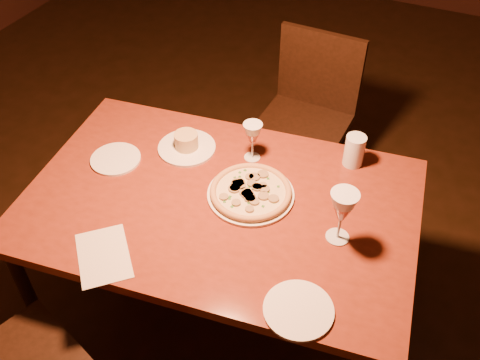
% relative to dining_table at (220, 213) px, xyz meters
% --- Properties ---
extents(floor, '(7.00, 7.00, 0.00)m').
position_rel_dining_table_xyz_m(floor, '(0.22, -0.01, -0.67)').
color(floor, black).
rests_on(floor, ground).
extents(dining_table, '(1.46, 1.03, 0.73)m').
position_rel_dining_table_xyz_m(dining_table, '(0.00, 0.00, 0.00)').
color(dining_table, maroon).
rests_on(dining_table, floor).
extents(chair_far, '(0.44, 0.44, 0.87)m').
position_rel_dining_table_xyz_m(chair_far, '(0.02, 0.93, -0.17)').
color(chair_far, black).
rests_on(chair_far, floor).
extents(pizza_plate, '(0.31, 0.31, 0.03)m').
position_rel_dining_table_xyz_m(pizza_plate, '(0.09, 0.07, 0.08)').
color(pizza_plate, white).
rests_on(pizza_plate, dining_table).
extents(ramekin_saucer, '(0.22, 0.22, 0.07)m').
position_rel_dining_table_xyz_m(ramekin_saucer, '(-0.24, 0.20, 0.09)').
color(ramekin_saucer, white).
rests_on(ramekin_saucer, dining_table).
extents(wine_glass_far, '(0.07, 0.07, 0.16)m').
position_rel_dining_table_xyz_m(wine_glass_far, '(0.01, 0.26, 0.14)').
color(wine_glass_far, '#B4584B').
rests_on(wine_glass_far, dining_table).
extents(wine_glass_right, '(0.09, 0.09, 0.20)m').
position_rel_dining_table_xyz_m(wine_glass_right, '(0.43, 0.01, 0.16)').
color(wine_glass_right, '#B4584B').
rests_on(wine_glass_right, dining_table).
extents(water_tumbler, '(0.07, 0.07, 0.12)m').
position_rel_dining_table_xyz_m(water_tumbler, '(0.37, 0.38, 0.13)').
color(water_tumbler, silver).
rests_on(water_tumbler, dining_table).
extents(side_plate_left, '(0.19, 0.19, 0.01)m').
position_rel_dining_table_xyz_m(side_plate_left, '(-0.45, 0.03, 0.07)').
color(side_plate_left, white).
rests_on(side_plate_left, dining_table).
extents(side_plate_near, '(0.21, 0.21, 0.01)m').
position_rel_dining_table_xyz_m(side_plate_near, '(0.41, -0.31, 0.07)').
color(side_plate_near, white).
rests_on(side_plate_near, dining_table).
extents(menu_card, '(0.27, 0.27, 0.00)m').
position_rel_dining_table_xyz_m(menu_card, '(-0.22, -0.38, 0.07)').
color(menu_card, beige).
rests_on(menu_card, dining_table).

